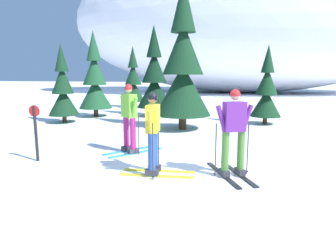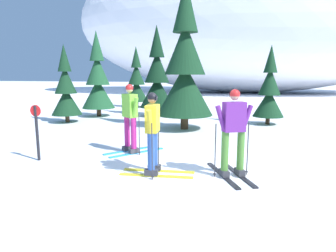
{
  "view_description": "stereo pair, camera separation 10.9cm",
  "coord_description": "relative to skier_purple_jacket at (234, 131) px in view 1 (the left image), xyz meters",
  "views": [
    {
      "loc": [
        1.27,
        -6.44,
        2.15
      ],
      "look_at": [
        -0.02,
        0.27,
        0.95
      ],
      "focal_mm": 32.71,
      "sensor_mm": 36.0,
      "label": 1
    },
    {
      "loc": [
        1.38,
        -6.41,
        2.15
      ],
      "look_at": [
        -0.02,
        0.27,
        0.95
      ],
      "focal_mm": 32.71,
      "sensor_mm": 36.0,
      "label": 2
    }
  ],
  "objects": [
    {
      "name": "pine_tree_left",
      "position": [
        -6.48,
        7.74,
        0.76
      ],
      "size": [
        1.59,
        1.59,
        4.12
      ],
      "color": "#47301E",
      "rests_on": "ground"
    },
    {
      "name": "skier_purple_jacket",
      "position": [
        0.0,
        0.0,
        0.0
      ],
      "size": [
        1.07,
        1.73,
        1.82
      ],
      "color": "black",
      "rests_on": "ground"
    },
    {
      "name": "snow_ridge_background",
      "position": [
        1.51,
        27.71,
        6.67
      ],
      "size": [
        36.78,
        17.61,
        15.27
      ],
      "primitive_type": "ellipsoid",
      "color": "white",
      "rests_on": "ground"
    },
    {
      "name": "pine_tree_right",
      "position": [
        -1.79,
        5.15,
        1.32
      ],
      "size": [
        2.11,
        2.11,
        5.48
      ],
      "color": "#47301E",
      "rests_on": "ground"
    },
    {
      "name": "pine_tree_center_right",
      "position": [
        -3.67,
        8.42,
        0.87
      ],
      "size": [
        1.69,
        1.69,
        4.38
      ],
      "color": "#47301E",
      "rests_on": "ground"
    },
    {
      "name": "trail_marker_post",
      "position": [
        -4.69,
        0.24,
        -0.18
      ],
      "size": [
        0.28,
        0.07,
        1.38
      ],
      "color": "black",
      "rests_on": "ground"
    },
    {
      "name": "pine_tree_far_right",
      "position": [
        1.45,
        6.96,
        0.4
      ],
      "size": [
        1.26,
        1.26,
        3.26
      ],
      "color": "#47301E",
      "rests_on": "ground"
    },
    {
      "name": "pine_tree_center_left",
      "position": [
        -5.83,
        11.91,
        0.59
      ],
      "size": [
        1.43,
        1.43,
        3.71
      ],
      "color": "#47301E",
      "rests_on": "ground"
    },
    {
      "name": "pine_tree_far_left",
      "position": [
        -7.04,
        5.73,
        0.43
      ],
      "size": [
        1.29,
        1.29,
        3.33
      ],
      "color": "#47301E",
      "rests_on": "ground"
    },
    {
      "name": "skier_yellow_jacket",
      "position": [
        -1.65,
        -0.18,
        -0.05
      ],
      "size": [
        1.59,
        0.8,
        1.75
      ],
      "color": "gold",
      "rests_on": "ground"
    },
    {
      "name": "skier_lime_jacket",
      "position": [
        -2.69,
        1.42,
        0.02
      ],
      "size": [
        1.44,
        1.53,
        1.85
      ],
      "color": "#2893CC",
      "rests_on": "ground"
    },
    {
      "name": "ground_plane",
      "position": [
        -1.43,
        0.14,
        -0.97
      ],
      "size": [
        120.0,
        120.0,
        0.0
      ],
      "primitive_type": "plane",
      "color": "white"
    }
  ]
}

